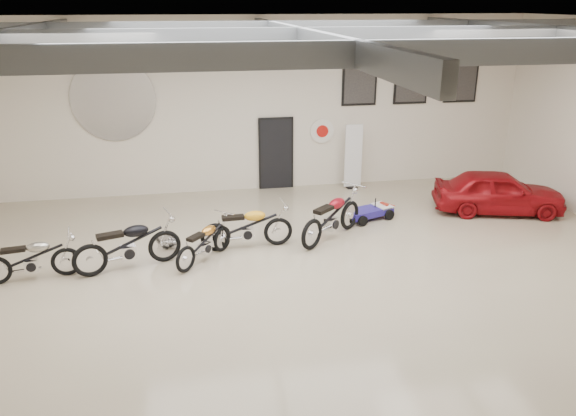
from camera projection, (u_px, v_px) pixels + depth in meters
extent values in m
cube|color=tan|center=(298.00, 278.00, 11.50)|extent=(16.00, 12.00, 0.01)
cube|color=gray|center=(300.00, 22.00, 9.77)|extent=(16.00, 12.00, 0.01)
cube|color=beige|center=(258.00, 106.00, 16.17)|extent=(16.00, 0.02, 5.00)
cube|color=black|center=(276.00, 154.00, 16.71)|extent=(0.92, 0.08, 2.10)
imported|color=maroon|center=(499.00, 192.00, 14.92)|extent=(2.18, 3.59, 1.14)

